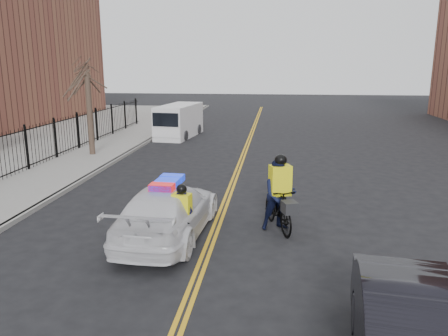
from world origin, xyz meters
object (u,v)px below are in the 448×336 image
object	(u,v)px
police_cruiser	(168,211)
cyclist_near	(182,227)
cyclist_far	(280,200)
cargo_van	(178,121)

from	to	relation	value
police_cruiser	cyclist_near	size ratio (longest dim) A/B	2.76
cyclist_near	cyclist_far	bearing A→B (deg)	44.33
cargo_van	cyclist_far	xyz separation A→B (m)	(6.42, -15.73, -0.15)
police_cruiser	cargo_van	distance (m)	16.92
police_cruiser	cyclist_near	world-z (taller)	cyclist_near
cargo_van	cyclist_far	size ratio (longest dim) A/B	2.28
cyclist_near	cyclist_far	xyz separation A→B (m)	(2.43, 1.67, 0.27)
cargo_van	cyclist_near	distance (m)	17.85
police_cruiser	cyclist_far	size ratio (longest dim) A/B	2.25
police_cruiser	cargo_van	size ratio (longest dim) A/B	0.99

